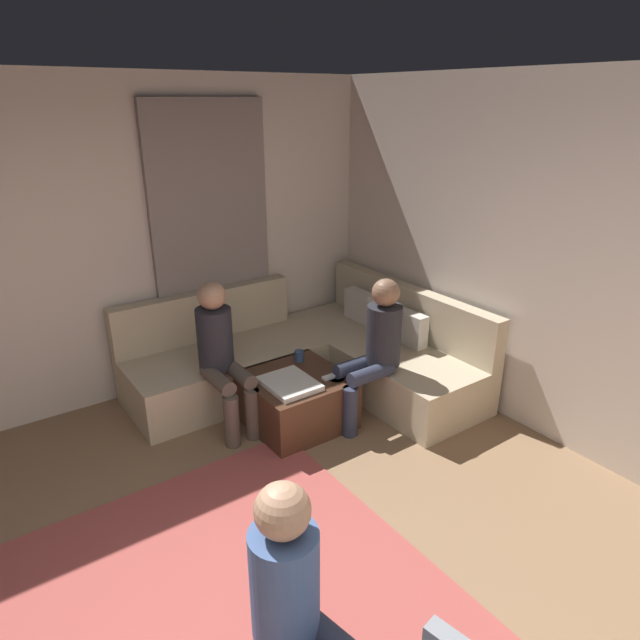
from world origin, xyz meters
name	(u,v)px	position (x,y,z in m)	size (l,w,h in m)	color
wall_back	(621,283)	(0.00, 2.94, 1.35)	(6.00, 0.12, 2.70)	beige
wall_left	(54,255)	(-2.94, 0.00, 1.35)	(0.12, 6.00, 2.70)	beige
curtain_panel	(213,246)	(-2.84, 1.30, 1.25)	(0.06, 1.10, 2.50)	gray
area_rug	(237,624)	(-0.20, 0.10, 0.01)	(2.60, 2.20, 0.01)	#AD4C47
sectional_couch	(314,357)	(-2.08, 1.88, 0.28)	(2.10, 2.55, 0.87)	#C6B593
ottoman	(296,400)	(-1.62, 1.39, 0.21)	(0.76, 0.76, 0.42)	#4C2D1E
folded_blanket	(290,383)	(-1.52, 1.27, 0.44)	(0.44, 0.36, 0.04)	white
coffee_mug	(299,356)	(-1.84, 1.57, 0.47)	(0.08, 0.08, 0.10)	#334C72
game_remote	(331,376)	(-1.44, 1.61, 0.43)	(0.05, 0.15, 0.02)	white
person_on_couch_back	(374,346)	(-1.31, 1.93, 0.66)	(0.30, 0.60, 1.20)	#2D3347
person_on_couch_side	(221,351)	(-1.93, 0.90, 0.66)	(0.60, 0.30, 1.20)	brown
person_on_armchair	(302,610)	(0.38, 0.12, 0.64)	(0.61, 0.37, 1.18)	#2D3347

